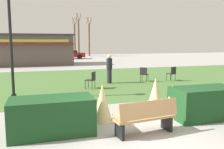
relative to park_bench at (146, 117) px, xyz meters
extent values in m
plane|color=#999691|center=(-0.22, -0.40, -0.48)|extent=(80.00, 80.00, 0.00)
cube|color=#446B33|center=(-0.22, 9.36, -0.48)|extent=(36.00, 12.00, 0.01)
cube|color=tan|center=(-0.01, 0.07, -0.03)|extent=(1.75, 0.69, 0.06)
cube|color=tan|center=(0.02, -0.15, 0.25)|extent=(1.70, 0.34, 0.44)
cube|color=black|center=(-0.73, -0.02, -0.26)|extent=(0.13, 0.45, 0.45)
cube|color=black|center=(0.72, 0.16, -0.26)|extent=(0.13, 0.45, 0.45)
cube|color=tan|center=(-0.81, -0.03, 0.09)|extent=(0.12, 0.44, 0.06)
cube|color=tan|center=(0.79, 0.17, 0.09)|extent=(0.12, 0.44, 0.06)
cube|color=#19421E|center=(-2.35, 0.79, 0.01)|extent=(2.18, 1.10, 0.98)
cube|color=#19421E|center=(2.41, 0.76, 0.02)|extent=(2.09, 1.10, 1.00)
cone|color=#D1BC7F|center=(-0.81, 1.40, 0.11)|extent=(0.60, 0.60, 1.18)
cone|color=#D1BC7F|center=(1.49, 1.19, 0.04)|extent=(0.71, 0.71, 1.05)
cone|color=#D1BC7F|center=(1.00, 1.43, 0.16)|extent=(0.68, 0.68, 1.28)
cylinder|color=black|center=(-3.70, 5.45, -0.38)|extent=(0.22, 0.22, 0.20)
cylinder|color=black|center=(-3.70, 5.45, 1.61)|extent=(0.12, 0.12, 4.18)
cube|color=#594C47|center=(-3.99, 21.48, 1.04)|extent=(9.82, 4.13, 3.04)
cube|color=#333338|center=(-3.99, 21.48, 2.64)|extent=(10.12, 4.43, 0.16)
cube|color=maroon|center=(-3.99, 19.23, 1.71)|extent=(9.92, 0.36, 0.08)
cube|color=#D8CC4C|center=(-3.99, 19.39, 2.01)|extent=(8.84, 0.04, 0.28)
cube|color=black|center=(3.59, 8.01, -0.03)|extent=(0.62, 0.62, 0.04)
cube|color=black|center=(3.46, 7.86, 0.19)|extent=(0.36, 0.31, 0.44)
cylinder|color=black|center=(3.86, 8.04, -0.26)|extent=(0.03, 0.03, 0.45)
cylinder|color=black|center=(3.57, 8.28, -0.26)|extent=(0.03, 0.03, 0.45)
cylinder|color=black|center=(3.62, 7.75, -0.26)|extent=(0.03, 0.03, 0.45)
cylinder|color=black|center=(3.33, 7.99, -0.26)|extent=(0.03, 0.03, 0.45)
cube|color=black|center=(5.30, 7.79, -0.03)|extent=(0.56, 0.56, 0.04)
cube|color=black|center=(5.37, 7.60, 0.19)|extent=(0.43, 0.18, 0.44)
cylinder|color=black|center=(5.42, 8.03, -0.26)|extent=(0.03, 0.03, 0.45)
cylinder|color=black|center=(5.06, 7.91, -0.26)|extent=(0.03, 0.03, 0.45)
cylinder|color=black|center=(5.54, 7.67, -0.26)|extent=(0.03, 0.03, 0.45)
cylinder|color=black|center=(5.18, 7.55, -0.26)|extent=(0.03, 0.03, 0.45)
cube|color=black|center=(-0.07, 6.75, -0.03)|extent=(0.62, 0.62, 0.04)
cube|color=black|center=(0.09, 6.63, 0.19)|extent=(0.29, 0.38, 0.44)
cylinder|color=black|center=(-0.11, 7.02, -0.26)|extent=(0.03, 0.03, 0.45)
cylinder|color=black|center=(-0.33, 6.71, -0.26)|extent=(0.03, 0.03, 0.45)
cylinder|color=black|center=(0.20, 6.79, -0.26)|extent=(0.03, 0.03, 0.45)
cylinder|color=black|center=(-0.03, 6.48, -0.26)|extent=(0.03, 0.03, 0.45)
cylinder|color=#23232D|center=(1.36, 8.04, -0.06)|extent=(0.28, 0.28, 0.85)
cylinder|color=black|center=(1.36, 8.04, 0.68)|extent=(0.34, 0.34, 0.62)
sphere|color=beige|center=(1.36, 8.04, 1.10)|extent=(0.22, 0.22, 0.22)
cube|color=silver|center=(-3.39, 29.19, 0.07)|extent=(4.30, 2.05, 0.60)
cube|color=black|center=(-3.54, 29.18, 0.50)|extent=(2.40, 1.72, 0.44)
cylinder|color=black|center=(-2.15, 30.19, -0.16)|extent=(0.65, 0.26, 0.64)
cylinder|color=black|center=(-2.04, 28.35, -0.16)|extent=(0.65, 0.26, 0.64)
cylinder|color=black|center=(-4.75, 30.03, -0.16)|extent=(0.65, 0.26, 0.64)
cylinder|color=black|center=(-4.63, 28.19, -0.16)|extent=(0.65, 0.26, 0.64)
cube|color=maroon|center=(1.75, 29.19, 0.07)|extent=(4.33, 2.12, 0.60)
cube|color=black|center=(1.60, 29.20, 0.50)|extent=(2.43, 1.76, 0.44)
cylinder|color=black|center=(3.12, 30.01, -0.16)|extent=(0.66, 0.27, 0.64)
cylinder|color=black|center=(2.97, 28.17, -0.16)|extent=(0.66, 0.27, 0.64)
cylinder|color=black|center=(0.52, 30.21, -0.16)|extent=(0.66, 0.27, 0.64)
cylinder|color=black|center=(0.38, 28.38, -0.16)|extent=(0.66, 0.27, 0.64)
cylinder|color=brown|center=(3.77, 33.58, 2.44)|extent=(0.28, 0.28, 5.85)
cylinder|color=brown|center=(4.10, 33.69, 5.87)|extent=(0.25, 0.58, 1.12)
cylinder|color=brown|center=(3.59, 33.89, 5.87)|extent=(0.54, 0.36, 1.12)
cylinder|color=brown|center=(3.60, 33.28, 5.87)|extent=(0.54, 0.35, 1.12)
cylinder|color=brown|center=(3.52, 36.12, 2.20)|extent=(0.28, 0.28, 5.37)
cylinder|color=brown|center=(3.85, 36.23, 5.38)|extent=(0.25, 0.58, 1.12)
cylinder|color=brown|center=(3.34, 36.42, 5.38)|extent=(0.54, 0.36, 1.12)
cylinder|color=brown|center=(3.35, 35.82, 5.38)|extent=(0.54, 0.35, 1.12)
cylinder|color=brown|center=(5.78, 35.17, 2.20)|extent=(0.28, 0.28, 5.37)
cylinder|color=brown|center=(6.12, 35.27, 5.39)|extent=(0.25, 0.58, 1.12)
cylinder|color=brown|center=(5.61, 35.47, 5.39)|extent=(0.54, 0.36, 1.12)
cylinder|color=brown|center=(5.61, 34.86, 5.39)|extent=(0.54, 0.35, 1.12)
camera|label=1|loc=(-2.68, -5.74, 1.98)|focal=39.52mm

